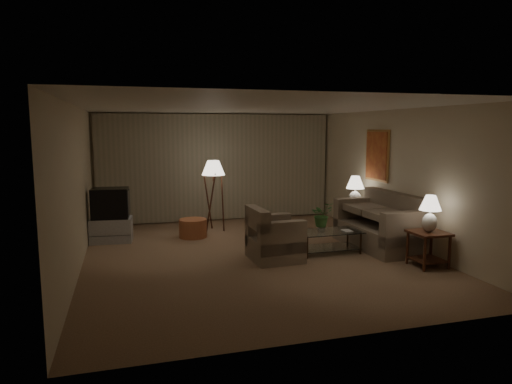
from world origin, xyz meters
TOP-DOWN VIEW (x-y plane):
  - ground at (0.00, 0.00)m, footprint 7.00×7.00m
  - room_shell at (0.02, 1.51)m, footprint 6.04×7.02m
  - sofa at (2.50, -0.12)m, footprint 1.99×1.11m
  - armchair at (0.29, -0.37)m, footprint 0.96×0.92m
  - side_table_near at (2.65, -1.47)m, footprint 0.58×0.58m
  - side_table_far at (2.65, 1.13)m, footprint 0.44×0.37m
  - table_lamp_near at (2.65, -1.47)m, footprint 0.36×0.36m
  - table_lamp_far at (2.65, 1.13)m, footprint 0.40×0.40m
  - coffee_table at (1.40, -0.22)m, footprint 1.21×0.66m
  - tv_cabinet at (-2.55, 1.79)m, footprint 0.92×0.66m
  - crt_tv at (-2.55, 1.79)m, footprint 0.81×0.65m
  - floor_lamp at (-0.32, 2.23)m, footprint 0.52×0.52m
  - ottoman at (-0.88, 1.72)m, footprint 0.68×0.68m
  - vase at (1.25, -0.22)m, footprint 0.20×0.20m
  - flowers at (1.25, -0.22)m, footprint 0.48×0.44m
  - book at (1.65, -0.32)m, footprint 0.16×0.22m

SIDE VIEW (x-z plane):
  - ground at x=0.00m, z-range 0.00..0.00m
  - ottoman at x=-0.88m, z-range 0.00..0.40m
  - tv_cabinet at x=-2.55m, z-range 0.00..0.50m
  - coffee_table at x=1.40m, z-range 0.07..0.49m
  - armchair at x=0.29m, z-range 0.00..0.75m
  - side_table_far at x=2.65m, z-range 0.09..0.69m
  - side_table_near at x=2.65m, z-range 0.12..0.72m
  - book at x=1.65m, z-range 0.41..0.43m
  - sofa at x=2.50m, z-range 0.00..0.85m
  - vase at x=1.25m, z-range 0.42..0.57m
  - flowers at x=1.25m, z-range 0.57..1.03m
  - crt_tv at x=-2.55m, z-range 0.50..1.12m
  - floor_lamp at x=-0.32m, z-range 0.04..1.65m
  - table_lamp_near at x=2.65m, z-range 0.66..1.28m
  - table_lamp_far at x=2.65m, z-range 0.66..1.35m
  - room_shell at x=0.02m, z-range 0.39..3.11m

